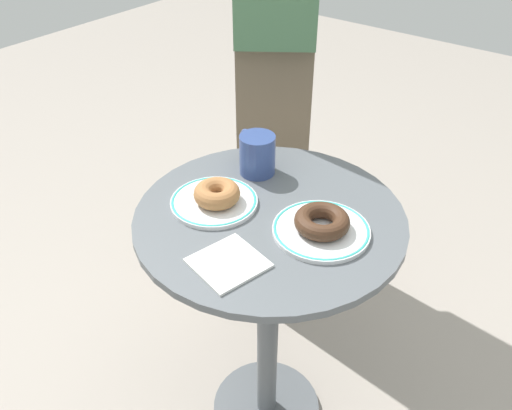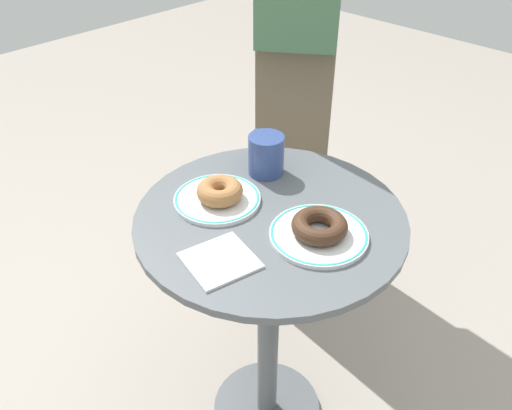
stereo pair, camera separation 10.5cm
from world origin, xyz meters
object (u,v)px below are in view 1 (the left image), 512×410
Objects in this scene: donut_cinnamon at (217,193)px; coffee_mug at (257,154)px; donut_chocolate at (322,221)px; person_figure at (275,46)px; plate_right at (321,230)px; paper_napkin at (228,263)px; cafe_table at (268,290)px; plate_left at (214,201)px.

donut_cinnamon is 0.83× the size of coffee_mug.
donut_cinnamon reaches higher than donut_chocolate.
coffee_mug is (-0.25, 0.11, 0.02)m from donut_chocolate.
coffee_mug is at bearing -59.17° from person_figure.
plate_right is 1.60× the size of paper_napkin.
coffee_mug is at bearing 95.76° from donut_cinnamon.
donut_chocolate is (0.00, -0.00, 0.02)m from plate_right.
donut_chocolate is 0.93× the size of coffee_mug.
paper_napkin is 1.03× the size of coffee_mug.
donut_chocolate is at bearing 6.64° from cafe_table.
cafe_table is 0.77m from person_figure.
person_figure is at bearing 120.83° from coffee_mug.
plate_right is 0.22m from paper_napkin.
person_figure reaches higher than plate_right.
donut_chocolate is (0.12, 0.01, 0.27)m from cafe_table.
plate_left is 0.66m from person_figure.
plate_right is 1.98× the size of donut_cinnamon.
plate_right is (0.12, 0.01, 0.24)m from cafe_table.
donut_chocolate is at bearing 13.86° from donut_cinnamon.
plate_left is 1.57× the size of coffee_mug.
donut_cinnamon is at bearing -166.14° from donut_chocolate.
coffee_mug reaches higher than cafe_table.
donut_cinnamon is at bearing -166.14° from plate_right.
coffee_mug is at bearing 118.24° from paper_napkin.
person_figure is (-0.27, 0.59, 0.11)m from donut_cinnamon.
donut_cinnamon reaches higher than plate_right.
plate_left reaches higher than paper_napkin.
paper_napkin is at bearing -43.06° from donut_cinnamon.
coffee_mug is (-0.02, 0.17, 0.02)m from donut_cinnamon.
plate_left is 0.21m from paper_napkin.
plate_right is at bearing 153.43° from donut_chocolate.
person_figure is at bearing 113.75° from plate_left.
coffee_mug is at bearing 136.92° from cafe_table.
donut_chocolate reaches higher than paper_napkin.
cafe_table is 5.68× the size of paper_napkin.
donut_chocolate is at bearing -46.31° from person_figure.
plate_left is at bearing -166.45° from plate_right.
cafe_table is 6.29× the size of donut_chocolate.
cafe_table is 5.84× the size of coffee_mug.
coffee_mug is (-0.13, 0.12, 0.29)m from cafe_table.
donut_chocolate is 0.74m from person_figure.
coffee_mug is 0.07× the size of person_figure.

